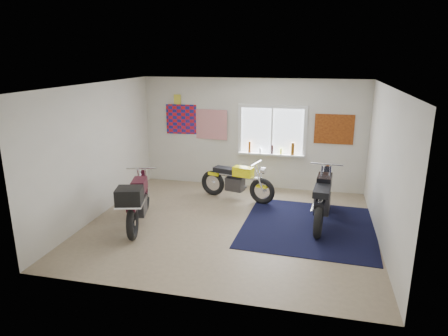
% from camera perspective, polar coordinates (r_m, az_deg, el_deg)
% --- Properties ---
extents(ground, '(5.50, 5.50, 0.00)m').
position_cam_1_polar(ground, '(7.93, 0.83, -8.13)').
color(ground, '#9E896B').
rests_on(ground, ground).
extents(room_shell, '(5.50, 5.50, 5.50)m').
position_cam_1_polar(room_shell, '(7.42, 0.88, 3.52)').
color(room_shell, white).
rests_on(room_shell, ground).
extents(navy_rug, '(2.62, 2.71, 0.01)m').
position_cam_1_polar(navy_rug, '(8.02, 11.98, -8.18)').
color(navy_rug, black).
rests_on(navy_rug, ground).
extents(window_assembly, '(1.66, 0.17, 1.26)m').
position_cam_1_polar(window_assembly, '(9.78, 6.85, 4.82)').
color(window_assembly, white).
rests_on(window_assembly, room_shell).
extents(oil_bottles, '(1.13, 0.09, 0.30)m').
position_cam_1_polar(oil_bottles, '(9.78, 7.30, 2.75)').
color(oil_bottles, '#934915').
rests_on(oil_bottles, window_assembly).
extents(flag_display, '(1.60, 0.10, 1.17)m').
position_cam_1_polar(flag_display, '(10.22, -6.68, 9.72)').
color(flag_display, red).
rests_on(flag_display, room_shell).
extents(triumph_poster, '(0.90, 0.03, 0.70)m').
position_cam_1_polar(triumph_poster, '(9.72, 15.45, 5.36)').
color(triumph_poster, '#A54C14').
rests_on(triumph_poster, room_shell).
extents(yellow_triumph, '(1.83, 0.68, 0.94)m').
position_cam_1_polar(yellow_triumph, '(9.16, 1.79, -2.02)').
color(yellow_triumph, black).
rests_on(yellow_triumph, ground).
extents(black_chrome_bike, '(0.65, 2.13, 1.09)m').
position_cam_1_polar(black_chrome_bike, '(8.11, 13.88, -4.43)').
color(black_chrome_bike, black).
rests_on(black_chrome_bike, navy_rug).
extents(maroon_tourer, '(0.90, 2.00, 1.02)m').
position_cam_1_polar(maroon_tourer, '(7.82, -12.34, -4.69)').
color(maroon_tourer, black).
rests_on(maroon_tourer, ground).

